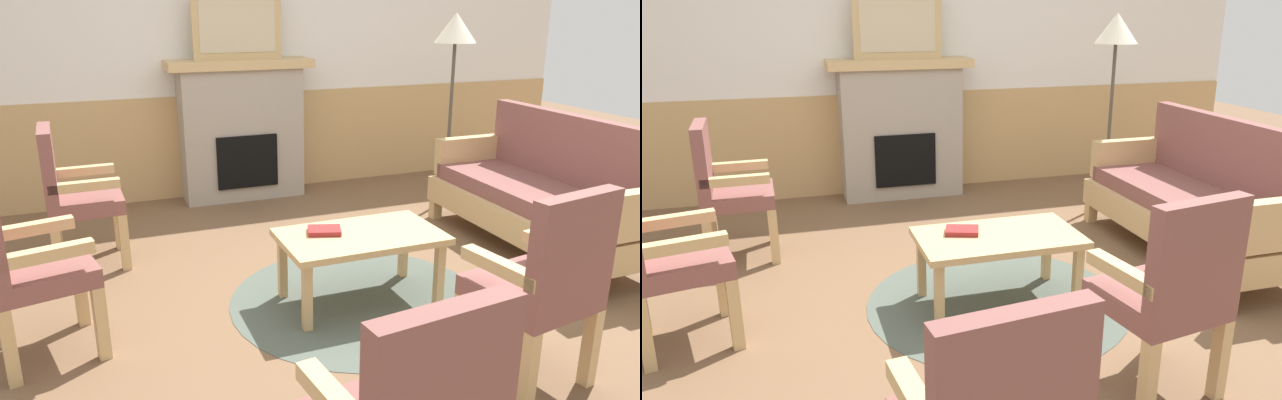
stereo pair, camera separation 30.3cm
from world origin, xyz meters
TOP-DOWN VIEW (x-y plane):
  - ground_plane at (0.00, 0.00)m, footprint 14.00×14.00m
  - wall_back at (0.00, 2.60)m, footprint 7.20×0.14m
  - fireplace at (0.00, 2.35)m, footprint 1.30×0.44m
  - framed_picture at (0.00, 2.35)m, footprint 0.80×0.04m
  - couch at (1.72, 0.30)m, footprint 0.70×1.80m
  - coffee_table at (0.11, -0.02)m, footprint 0.96×0.56m
  - round_rug at (0.11, -0.02)m, footprint 1.58×1.58m
  - book_on_table at (-0.09, 0.06)m, footprint 0.23×0.20m
  - armchair_near_fireplace at (-1.47, 1.18)m, footprint 0.50×0.50m
  - armchair_by_window_left at (-1.70, 0.01)m, footprint 0.58×0.58m
  - armchair_front_center at (0.52, -1.10)m, footprint 0.55×0.55m
  - floor_lamp_by_couch at (1.70, 1.51)m, footprint 0.36×0.36m

SIDE VIEW (x-z plane):
  - ground_plane at x=0.00m, z-range 0.00..0.00m
  - round_rug at x=0.11m, z-range 0.00..0.01m
  - coffee_table at x=0.11m, z-range 0.17..0.61m
  - couch at x=1.72m, z-range -0.09..0.89m
  - book_on_table at x=-0.09m, z-range 0.44..0.47m
  - armchair_near_fireplace at x=-1.47m, z-range 0.05..1.03m
  - armchair_by_window_left at x=-1.70m, z-range 0.05..1.03m
  - armchair_front_center at x=0.52m, z-range 0.05..1.03m
  - fireplace at x=0.00m, z-range 0.01..1.29m
  - wall_back at x=0.00m, z-range -0.04..2.66m
  - floor_lamp_by_couch at x=1.70m, z-range 0.61..2.29m
  - framed_picture at x=0.00m, z-range 1.28..1.84m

